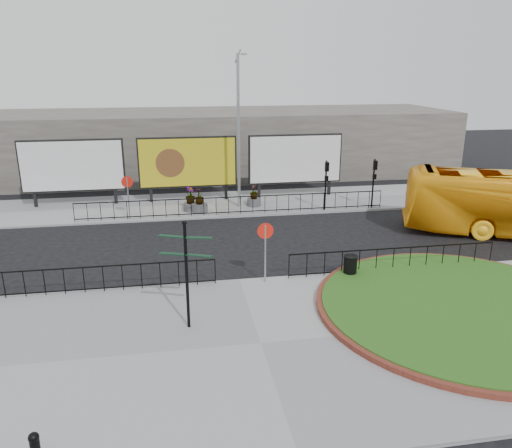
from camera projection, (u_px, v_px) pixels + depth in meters
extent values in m
plane|color=black|center=(239.00, 282.00, 20.38)|extent=(90.00, 90.00, 0.00)
cube|color=gray|center=(261.00, 345.00, 15.67)|extent=(30.00, 10.00, 0.12)
cube|color=gray|center=(214.00, 204.00, 31.65)|extent=(44.00, 6.00, 0.12)
cylinder|color=brown|center=(463.00, 308.00, 17.75)|extent=(10.40, 10.40, 0.18)
cylinder|color=#264F15|center=(463.00, 307.00, 17.75)|extent=(10.00, 10.00, 0.22)
cylinder|color=gray|center=(128.00, 198.00, 28.03)|extent=(0.07, 0.07, 2.40)
cylinder|color=red|center=(127.00, 182.00, 27.74)|extent=(0.64, 0.03, 0.64)
cylinder|color=white|center=(127.00, 182.00, 27.76)|extent=(0.50, 0.03, 0.50)
cylinder|color=gray|center=(265.00, 254.00, 19.77)|extent=(0.07, 0.07, 2.40)
cylinder|color=red|center=(265.00, 231.00, 19.48)|extent=(0.64, 0.03, 0.64)
cylinder|color=white|center=(265.00, 231.00, 19.50)|extent=(0.50, 0.03, 0.50)
cube|color=black|center=(35.00, 199.00, 30.68)|extent=(0.18, 0.18, 1.00)
cube|color=black|center=(116.00, 196.00, 31.45)|extent=(0.18, 0.18, 1.00)
cube|color=black|center=(72.00, 166.00, 30.46)|extent=(6.20, 0.25, 3.20)
cube|color=silver|center=(72.00, 166.00, 30.31)|extent=(6.00, 0.06, 3.00)
cube|color=black|center=(151.00, 194.00, 31.80)|extent=(0.18, 0.18, 1.00)
cube|color=black|center=(226.00, 191.00, 32.56)|extent=(0.18, 0.18, 1.00)
cube|color=black|center=(188.00, 162.00, 31.57)|extent=(6.20, 0.25, 3.20)
cube|color=gold|center=(188.00, 163.00, 31.42)|extent=(6.00, 0.06, 3.00)
cube|color=black|center=(259.00, 190.00, 32.91)|extent=(0.18, 0.18, 1.00)
cube|color=black|center=(329.00, 187.00, 33.67)|extent=(0.18, 0.18, 1.00)
cube|color=black|center=(295.00, 159.00, 32.69)|extent=(6.20, 0.25, 3.20)
cube|color=silver|center=(296.00, 159.00, 32.54)|extent=(6.00, 0.06, 3.00)
cylinder|color=gray|center=(238.00, 133.00, 29.57)|extent=(0.18, 0.18, 9.00)
cylinder|color=gray|center=(238.00, 56.00, 28.25)|extent=(0.43, 0.10, 0.77)
cube|color=gray|center=(244.00, 54.00, 28.28)|extent=(0.35, 0.15, 0.12)
cylinder|color=black|center=(326.00, 185.00, 29.76)|extent=(0.10, 0.10, 3.00)
cube|color=black|center=(327.00, 167.00, 29.30)|extent=(0.22, 0.18, 0.55)
cube|color=black|center=(326.00, 178.00, 29.52)|extent=(0.20, 0.16, 0.30)
cylinder|color=black|center=(373.00, 184.00, 30.24)|extent=(0.10, 0.10, 3.00)
cube|color=black|center=(375.00, 165.00, 29.78)|extent=(0.22, 0.18, 0.55)
cube|color=black|center=(374.00, 177.00, 29.99)|extent=(0.20, 0.16, 0.30)
cube|color=slate|center=(202.00, 143.00, 40.31)|extent=(40.00, 10.00, 5.00)
cylinder|color=black|center=(187.00, 277.00, 16.09)|extent=(0.10, 0.10, 3.59)
sphere|color=black|center=(184.00, 223.00, 15.54)|extent=(0.16, 0.16, 0.16)
cube|color=black|center=(172.00, 236.00, 15.78)|extent=(0.84, 0.47, 0.03)
cube|color=black|center=(199.00, 238.00, 15.65)|extent=(0.85, 0.36, 0.03)
cube|color=black|center=(172.00, 254.00, 15.91)|extent=(0.85, 0.40, 0.03)
cube|color=black|center=(199.00, 256.00, 15.76)|extent=(0.84, 0.47, 0.03)
sphere|color=black|center=(34.00, 438.00, 10.79)|extent=(0.24, 0.24, 0.24)
cylinder|color=black|center=(350.00, 267.00, 20.37)|extent=(0.54, 0.54, 0.89)
cylinder|color=black|center=(351.00, 257.00, 20.22)|extent=(0.58, 0.58, 0.06)
cylinder|color=#4C4C4F|center=(191.00, 207.00, 29.92)|extent=(0.87, 0.87, 0.45)
imported|color=#264F15|center=(190.00, 195.00, 29.70)|extent=(0.79, 0.79, 1.02)
cylinder|color=#4C4C4F|center=(200.00, 208.00, 29.66)|extent=(0.96, 0.96, 0.50)
imported|color=#264F15|center=(199.00, 196.00, 29.44)|extent=(0.76, 0.76, 0.96)
cylinder|color=#4C4C4F|center=(254.00, 202.00, 31.01)|extent=(0.86, 0.86, 0.45)
imported|color=#264F15|center=(254.00, 192.00, 30.80)|extent=(0.62, 0.62, 0.89)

